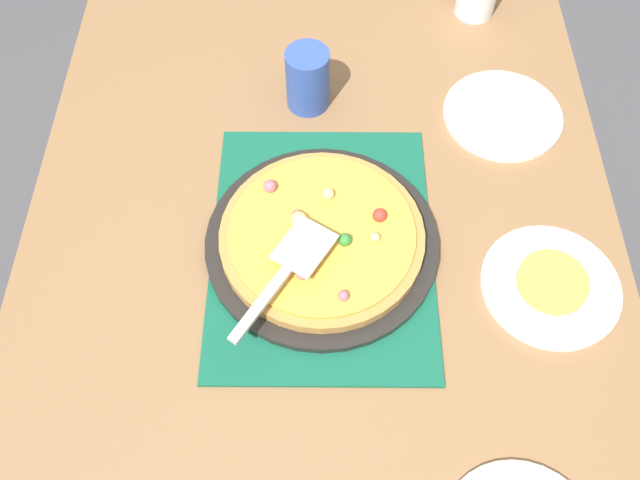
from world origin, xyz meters
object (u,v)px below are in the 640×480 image
Objects in this scene: plate_far_right at (548,286)px; cup_far at (306,79)px; pizza_pan at (320,242)px; pizza at (320,236)px; served_slice_right at (551,282)px; pizza_server at (285,270)px; plate_side at (501,115)px.

plate_far_right is 1.83× the size of cup_far.
plate_far_right is at bearing -101.49° from pizza_pan.
pizza is 0.37m from served_slice_right.
pizza is at bearing 17.71° from pizza_pan.
pizza_pan is 3.17× the size of cup_far.
served_slice_right is (-0.07, -0.36, 0.01)m from pizza_pan.
pizza_server reaches higher than pizza.
plate_side is at bearing 4.22° from plate_far_right.
pizza_pan is 0.11m from pizza_server.
pizza_server is (-0.08, 0.05, 0.06)m from pizza_pan.
pizza_server is (-0.37, 0.39, 0.06)m from plate_side.
pizza_pan is 0.02m from pizza.
pizza_server is at bearing 91.25° from plate_far_right.
plate_far_right is at bearing -101.54° from pizza.
served_slice_right is (-0.07, -0.36, -0.02)m from pizza.
pizza_server is (-0.01, 0.41, 0.06)m from plate_far_right.
plate_side is 1.01× the size of pizza_server.
pizza_pan is 3.45× the size of served_slice_right.
pizza_server is at bearing 176.41° from cup_far.
pizza_server reaches higher than pizza_pan.
plate_side is 1.83× the size of cup_far.
served_slice_right is 0.92× the size of cup_far.
cup_far is 0.40m from pizza_server.
plate_far_right is 1.01× the size of pizza_server.
pizza is at bearing 130.30° from plate_side.
plate_far_right is 0.01m from served_slice_right.
cup_far is (0.39, 0.39, 0.04)m from served_slice_right.
pizza_pan is 0.44m from plate_side.
pizza_server is (-0.08, 0.05, 0.04)m from pizza.
pizza_pan is at bearing 130.34° from plate_side.
served_slice_right is at bearing -101.49° from pizza_pan.
cup_far is (0.32, 0.03, 0.03)m from pizza.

